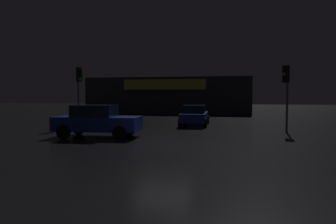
# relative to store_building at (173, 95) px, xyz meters

# --- Properties ---
(ground_plane) EXTENTS (120.00, 120.00, 0.00)m
(ground_plane) POSITION_rel_store_building_xyz_m (4.88, -26.99, -2.09)
(ground_plane) COLOR black
(store_building) EXTENTS (19.24, 9.88, 4.17)m
(store_building) POSITION_rel_store_building_xyz_m (0.00, 0.00, 0.00)
(store_building) COLOR #33383D
(store_building) RESTS_ON ground
(traffic_signal_opposite) EXTENTS (0.42, 0.42, 3.84)m
(traffic_signal_opposite) POSITION_rel_store_building_xyz_m (10.79, -21.08, 0.74)
(traffic_signal_opposite) COLOR #595B60
(traffic_signal_opposite) RESTS_ON ground
(traffic_signal_cross_left) EXTENTS (0.43, 0.41, 3.97)m
(traffic_signal_cross_left) POSITION_rel_store_building_xyz_m (-2.20, -20.85, 0.79)
(traffic_signal_cross_left) COLOR #595B60
(traffic_signal_cross_left) RESTS_ON ground
(car_far) EXTENTS (4.43, 2.24, 1.65)m
(car_far) POSITION_rel_store_building_xyz_m (1.03, -25.25, -1.25)
(car_far) COLOR navy
(car_far) RESTS_ON ground
(car_crossing) EXTENTS (2.04, 4.20, 1.44)m
(car_crossing) POSITION_rel_store_building_xyz_m (5.12, -17.94, -1.34)
(car_crossing) COLOR navy
(car_crossing) RESTS_ON ground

